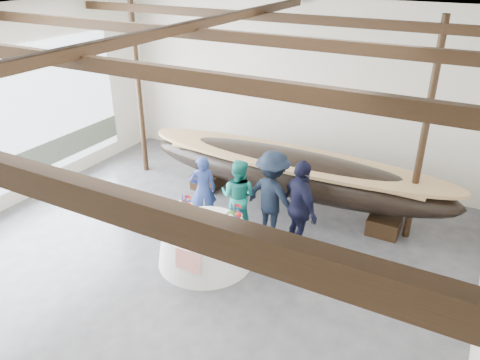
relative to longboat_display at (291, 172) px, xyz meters
The scene contains 12 objects.
floor 4.18m from the longboat_display, 101.36° to the right, with size 10.00×12.00×0.01m, color #3D3D42.
wall_back 2.54m from the longboat_display, 111.99° to the left, with size 10.00×0.02×4.50m, color silver.
ceiling 5.45m from the longboat_display, 101.36° to the right, with size 10.00×12.00×0.01m, color white.
pavilion_structure 4.60m from the longboat_display, 103.73° to the right, with size 9.80×11.76×4.50m.
open_bay 6.56m from the longboat_display, 152.41° to the right, with size 0.03×7.00×3.20m.
longboat_display is the anchor object (origin of this frame).
banquet_table 2.90m from the longboat_display, 101.50° to the right, with size 1.84×1.84×0.79m.
tabletop_items 2.73m from the longboat_display, 103.26° to the right, with size 1.78×1.13×0.40m.
guest_woman_blue 2.10m from the longboat_display, 132.35° to the right, with size 0.58×0.38×1.58m, color navy.
guest_woman_teal 1.60m from the longboat_display, 110.50° to the right, with size 0.80×0.62×1.65m, color #1A8778.
guest_man_left 1.42m from the longboat_display, 82.51° to the right, with size 1.26×0.72×1.95m, color black.
guest_man_right 1.81m from the longboat_display, 61.38° to the right, with size 1.15×0.48×1.96m, color black.
Camera 1 is at (4.44, -5.09, 5.46)m, focal length 35.00 mm.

